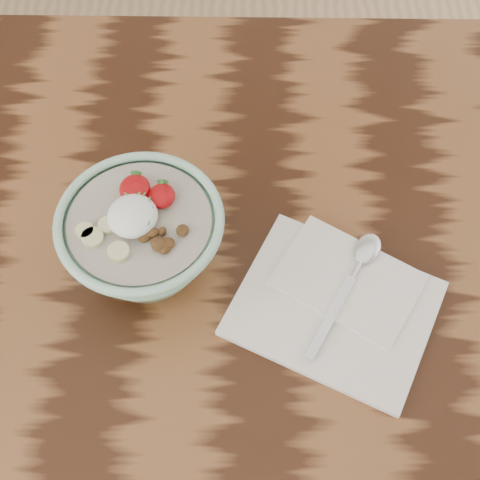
# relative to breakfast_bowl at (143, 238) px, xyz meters

# --- Properties ---
(table) EXTENTS (1.60, 0.90, 0.75)m
(table) POSITION_rel_breakfast_bowl_xyz_m (0.15, 0.04, -0.16)
(table) COLOR black
(table) RESTS_ON ground
(breakfast_bowl) EXTENTS (0.21, 0.21, 0.14)m
(breakfast_bowl) POSITION_rel_breakfast_bowl_xyz_m (0.00, 0.00, 0.00)
(breakfast_bowl) COLOR #9BD1B2
(breakfast_bowl) RESTS_ON table
(napkin) EXTENTS (0.30, 0.28, 0.01)m
(napkin) POSITION_rel_breakfast_bowl_xyz_m (0.25, -0.05, -0.06)
(napkin) COLOR white
(napkin) RESTS_ON table
(spoon) EXTENTS (0.12, 0.19, 0.01)m
(spoon) POSITION_rel_breakfast_bowl_xyz_m (0.28, -0.01, -0.05)
(spoon) COLOR silver
(spoon) RESTS_ON napkin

